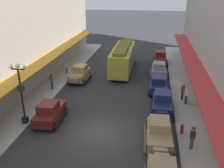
{
  "coord_description": "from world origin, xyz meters",
  "views": [
    {
      "loc": [
        3.75,
        -16.5,
        10.93
      ],
      "look_at": [
        0.0,
        6.0,
        1.8
      ],
      "focal_mm": 40.14,
      "sensor_mm": 36.0,
      "label": 1
    }
  ],
  "objects_px": {
    "parked_car_6": "(160,57)",
    "parked_car_5": "(50,112)",
    "parked_car_0": "(159,69)",
    "parked_car_4": "(159,84)",
    "parked_car_1": "(80,73)",
    "parked_car_2": "(159,132)",
    "parked_car_7": "(162,102)",
    "pedestrian_2": "(183,92)",
    "streetcar": "(123,57)",
    "fire_hydrant": "(182,129)",
    "lamp_post_with_clock": "(21,91)",
    "pedestrian_3": "(52,82)",
    "pedestrian_4": "(66,67)",
    "pedestrian_0": "(192,138)",
    "pedestrian_1": "(186,96)"
  },
  "relations": [
    {
      "from": "parked_car_2",
      "to": "parked_car_7",
      "type": "bearing_deg",
      "value": 86.46
    },
    {
      "from": "parked_car_0",
      "to": "pedestrian_3",
      "type": "xyz_separation_m",
      "value": [
        -11.59,
        -6.7,
        0.07
      ]
    },
    {
      "from": "streetcar",
      "to": "pedestrian_1",
      "type": "bearing_deg",
      "value": -51.45
    },
    {
      "from": "parked_car_0",
      "to": "lamp_post_with_clock",
      "type": "bearing_deg",
      "value": -128.62
    },
    {
      "from": "pedestrian_4",
      "to": "parked_car_1",
      "type": "bearing_deg",
      "value": -38.03
    },
    {
      "from": "parked_car_6",
      "to": "pedestrian_3",
      "type": "distance_m",
      "value": 16.91
    },
    {
      "from": "parked_car_7",
      "to": "streetcar",
      "type": "bearing_deg",
      "value": 114.74
    },
    {
      "from": "parked_car_0",
      "to": "pedestrian_3",
      "type": "distance_m",
      "value": 13.39
    },
    {
      "from": "pedestrian_0",
      "to": "pedestrian_1",
      "type": "distance_m",
      "value": 7.35
    },
    {
      "from": "pedestrian_2",
      "to": "parked_car_5",
      "type": "bearing_deg",
      "value": -152.01
    },
    {
      "from": "parked_car_6",
      "to": "parked_car_2",
      "type": "bearing_deg",
      "value": -90.9
    },
    {
      "from": "streetcar",
      "to": "pedestrian_4",
      "type": "relative_size",
      "value": 5.86
    },
    {
      "from": "pedestrian_4",
      "to": "streetcar",
      "type": "bearing_deg",
      "value": 20.92
    },
    {
      "from": "parked_car_5",
      "to": "pedestrian_3",
      "type": "relative_size",
      "value": 2.57
    },
    {
      "from": "parked_car_4",
      "to": "pedestrian_1",
      "type": "relative_size",
      "value": 2.63
    },
    {
      "from": "parked_car_4",
      "to": "pedestrian_0",
      "type": "bearing_deg",
      "value": -77.56
    },
    {
      "from": "lamp_post_with_clock",
      "to": "parked_car_6",
      "type": "bearing_deg",
      "value": 59.61
    },
    {
      "from": "parked_car_1",
      "to": "fire_hydrant",
      "type": "xyz_separation_m",
      "value": [
        11.13,
        -10.21,
        -0.38
      ]
    },
    {
      "from": "pedestrian_2",
      "to": "fire_hydrant",
      "type": "bearing_deg",
      "value": -95.29
    },
    {
      "from": "parked_car_4",
      "to": "pedestrian_2",
      "type": "relative_size",
      "value": 2.63
    },
    {
      "from": "pedestrian_0",
      "to": "pedestrian_1",
      "type": "height_order",
      "value": "pedestrian_0"
    },
    {
      "from": "parked_car_5",
      "to": "parked_car_6",
      "type": "height_order",
      "value": "same"
    },
    {
      "from": "parked_car_0",
      "to": "parked_car_4",
      "type": "distance_m",
      "value": 5.13
    },
    {
      "from": "parked_car_2",
      "to": "streetcar",
      "type": "height_order",
      "value": "streetcar"
    },
    {
      "from": "parked_car_6",
      "to": "parked_car_5",
      "type": "bearing_deg",
      "value": -116.95
    },
    {
      "from": "parked_car_0",
      "to": "parked_car_6",
      "type": "height_order",
      "value": "same"
    },
    {
      "from": "parked_car_6",
      "to": "fire_hydrant",
      "type": "bearing_deg",
      "value": -85.56
    },
    {
      "from": "pedestrian_0",
      "to": "streetcar",
      "type": "bearing_deg",
      "value": 112.81
    },
    {
      "from": "fire_hydrant",
      "to": "parked_car_6",
      "type": "bearing_deg",
      "value": 94.44
    },
    {
      "from": "pedestrian_3",
      "to": "pedestrian_4",
      "type": "height_order",
      "value": "pedestrian_3"
    },
    {
      "from": "parked_car_0",
      "to": "parked_car_5",
      "type": "xyz_separation_m",
      "value": [
        -9.19,
        -13.1,
        0.0
      ]
    },
    {
      "from": "parked_car_7",
      "to": "pedestrian_0",
      "type": "xyz_separation_m",
      "value": [
        1.93,
        -5.64,
        0.07
      ]
    },
    {
      "from": "parked_car_0",
      "to": "parked_car_4",
      "type": "bearing_deg",
      "value": -90.95
    },
    {
      "from": "pedestrian_3",
      "to": "pedestrian_4",
      "type": "distance_m",
      "value": 5.32
    },
    {
      "from": "parked_car_0",
      "to": "parked_car_4",
      "type": "height_order",
      "value": "same"
    },
    {
      "from": "streetcar",
      "to": "pedestrian_0",
      "type": "xyz_separation_m",
      "value": [
        6.96,
        -16.56,
        -0.89
      ]
    },
    {
      "from": "parked_car_6",
      "to": "lamp_post_with_clock",
      "type": "xyz_separation_m",
      "value": [
        -11.29,
        -19.26,
        2.04
      ]
    },
    {
      "from": "parked_car_6",
      "to": "lamp_post_with_clock",
      "type": "height_order",
      "value": "lamp_post_with_clock"
    },
    {
      "from": "pedestrian_2",
      "to": "pedestrian_3",
      "type": "relative_size",
      "value": 0.98
    },
    {
      "from": "pedestrian_2",
      "to": "pedestrian_4",
      "type": "distance_m",
      "value": 15.11
    },
    {
      "from": "parked_car_2",
      "to": "parked_car_7",
      "type": "distance_m",
      "value": 5.14
    },
    {
      "from": "pedestrian_0",
      "to": "pedestrian_3",
      "type": "xyz_separation_m",
      "value": [
        -13.75,
        8.58,
        0.0
      ]
    },
    {
      "from": "parked_car_7",
      "to": "pedestrian_1",
      "type": "height_order",
      "value": "parked_car_7"
    },
    {
      "from": "streetcar",
      "to": "pedestrian_4",
      "type": "xyz_separation_m",
      "value": [
        -6.95,
        -2.66,
        -0.91
      ]
    },
    {
      "from": "parked_car_2",
      "to": "pedestrian_2",
      "type": "bearing_deg",
      "value": 73.03
    },
    {
      "from": "pedestrian_0",
      "to": "parked_car_1",
      "type": "bearing_deg",
      "value": 133.82
    },
    {
      "from": "streetcar",
      "to": "lamp_post_with_clock",
      "type": "height_order",
      "value": "lamp_post_with_clock"
    },
    {
      "from": "streetcar",
      "to": "parked_car_4",
      "type": "bearing_deg",
      "value": -53.59
    },
    {
      "from": "parked_car_1",
      "to": "parked_car_6",
      "type": "bearing_deg",
      "value": 41.62
    },
    {
      "from": "parked_car_0",
      "to": "parked_car_4",
      "type": "relative_size",
      "value": 0.99
    }
  ]
}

